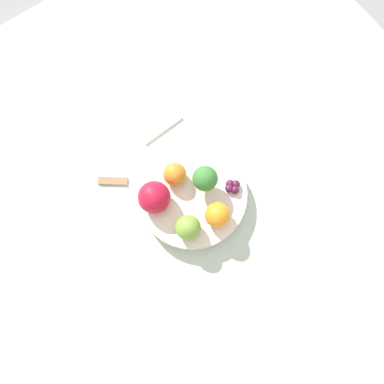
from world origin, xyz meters
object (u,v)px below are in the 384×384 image
Objects in this scene: bowl at (192,195)px; napkin at (146,109)px; broccoli at (205,179)px; apple_red at (154,197)px; grape_cluster at (233,187)px; apple_green at (188,227)px; orange_back at (218,215)px; orange_front at (175,174)px; spoon at (113,181)px.

bowl is 1.62× the size of napkin.
broccoli is 1.10× the size of apple_red.
grape_cluster reaches higher than napkin.
apple_red is at bearing -17.07° from broccoli.
napkin is at bearing -106.42° from apple_green.
broccoli reaches higher than orange_back.
apple_red reaches higher than orange_front.
broccoli is 1.42× the size of apple_green.
apple_red is 0.16m from grape_cluster.
apple_green is 0.12m from grape_cluster.
broccoli is at bearing -145.77° from apple_green.
broccoli is (-0.03, 0.00, 0.06)m from bowl.
apple_red is at bearing 116.44° from spoon.
apple_green is (0.08, 0.05, -0.02)m from broccoli.
orange_back reaches higher than spoon.
apple_red is at bearing 62.33° from napkin.
orange_front is 1.42× the size of grape_cluster.
bowl is 0.17m from spoon.
orange_back is 1.52× the size of grape_cluster.
apple_red is at bearing -76.74° from apple_green.
broccoli is 0.51× the size of napkin.
orange_front is at bearing -46.05° from grape_cluster.
apple_red reaches higher than grape_cluster.
grape_cluster reaches higher than spoon.
napkin and spoon have the same top height.
broccoli is 0.21m from spoon.
grape_cluster is 0.24× the size of napkin.
apple_green is at bearing -12.42° from orange_back.
apple_red is 1.37× the size of orange_front.
bowl is at bearing -27.34° from grape_cluster.
apple_red reaches higher than bowl.
bowl is at bearing 132.76° from spoon.
apple_red is at bearing -25.31° from grape_cluster.
apple_red is at bearing -50.68° from orange_back.
apple_red is at bearing -23.08° from bowl.
orange_front is at bearing -80.10° from orange_back.
apple_green is at bearing 110.58° from spoon.
orange_front is at bearing 143.68° from spoon.
apple_red is 1.07× the size of spoon.
grape_cluster reaches higher than bowl.
spoon is (0.07, -0.18, -0.06)m from apple_green.
bowl reaches higher than napkin.
apple_red is 0.13m from spoon.
apple_green is 0.99× the size of orange_back.
orange_back is (-0.02, 0.11, 0.00)m from orange_front.
grape_cluster is at bearing 154.69° from apple_red.
orange_front is 0.12m from grape_cluster.
orange_back is (-0.01, 0.07, 0.04)m from bowl.
napkin is at bearing -103.43° from orange_front.
orange_front is 0.14m from spoon.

